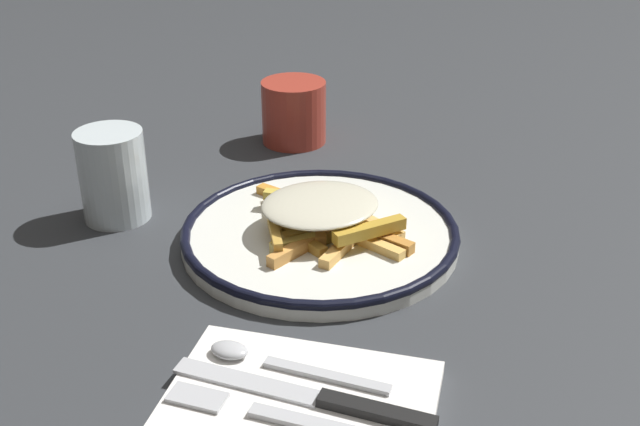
% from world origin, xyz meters
% --- Properties ---
extents(ground_plane, '(2.60, 2.60, 0.00)m').
position_xyz_m(ground_plane, '(0.00, 0.00, 0.00)').
color(ground_plane, '#323539').
extents(plate, '(0.29, 0.29, 0.02)m').
position_xyz_m(plate, '(0.00, 0.00, 0.01)').
color(plate, white).
rests_on(plate, ground_plane).
extents(fries_heap, '(0.18, 0.19, 0.04)m').
position_xyz_m(fries_heap, '(-0.00, -0.00, 0.03)').
color(fries_heap, '#C18B2C').
rests_on(fries_heap, plate).
extents(napkin, '(0.15, 0.21, 0.01)m').
position_xyz_m(napkin, '(-0.25, -0.03, 0.01)').
color(napkin, white).
rests_on(napkin, ground_plane).
extents(fork, '(0.04, 0.18, 0.01)m').
position_xyz_m(fork, '(-0.28, -0.02, 0.01)').
color(fork, silver).
rests_on(fork, napkin).
extents(knife, '(0.05, 0.21, 0.01)m').
position_xyz_m(knife, '(-0.26, -0.05, 0.01)').
color(knife, black).
rests_on(knife, napkin).
extents(spoon, '(0.04, 0.15, 0.01)m').
position_xyz_m(spoon, '(-0.22, 0.00, 0.02)').
color(spoon, silver).
rests_on(spoon, napkin).
extents(water_glass, '(0.07, 0.07, 0.10)m').
position_xyz_m(water_glass, '(0.02, 0.23, 0.05)').
color(water_glass, silver).
rests_on(water_glass, ground_plane).
extents(coffee_mug, '(0.11, 0.09, 0.08)m').
position_xyz_m(coffee_mug, '(0.27, 0.09, 0.04)').
color(coffee_mug, '#B0392A').
rests_on(coffee_mug, ground_plane).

